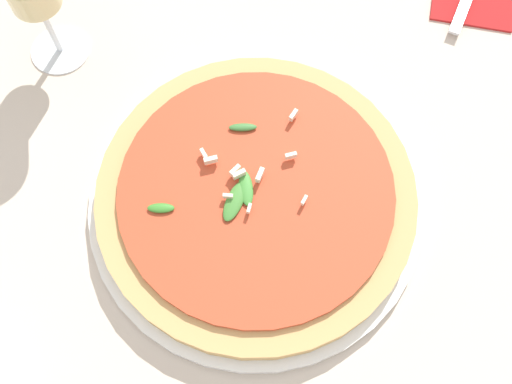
{
  "coord_description": "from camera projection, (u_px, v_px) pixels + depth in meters",
  "views": [
    {
      "loc": [
        -0.26,
        0.04,
        0.55
      ],
      "look_at": [
        -0.04,
        0.02,
        0.03
      ],
      "focal_mm": 42.0,
      "sensor_mm": 36.0,
      "label": 1
    }
  ],
  "objects": [
    {
      "name": "pizza_arugula_main",
      "position": [
        256.0,
        197.0,
        0.57
      ],
      "size": [
        0.32,
        0.32,
        0.05
      ],
      "color": "white",
      "rests_on": "ground_plane"
    },
    {
      "name": "ground_plane",
      "position": [
        271.0,
        166.0,
        0.6
      ],
      "size": [
        6.0,
        6.0,
        0.0
      ],
      "primitive_type": "plane",
      "color": "beige"
    }
  ]
}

